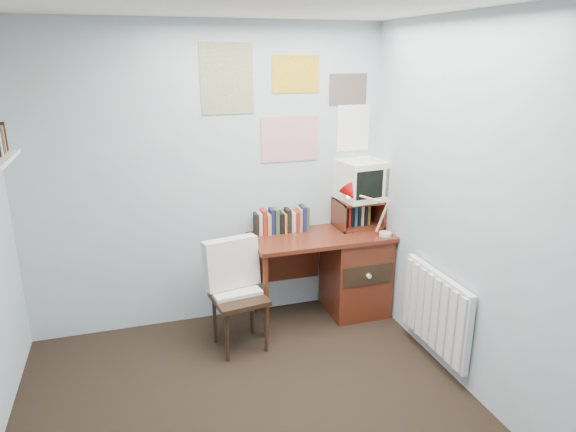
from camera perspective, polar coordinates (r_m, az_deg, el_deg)
name	(u,v)px	position (r m, az deg, el deg)	size (l,w,h in m)	color
back_wall	(209,179)	(4.29, -8.80, 4.05)	(3.00, 0.02, 2.50)	silver
right_wall	(506,227)	(3.33, 23.02, -1.13)	(0.02, 3.50, 2.50)	silver
desk	(349,269)	(4.62, 6.80, -5.90)	(1.20, 0.55, 0.76)	#5A2314
desk_chair	(239,299)	(4.05, -5.47, -9.15)	(0.43, 0.41, 0.84)	black
desk_lamp	(387,214)	(4.38, 10.90, 0.27)	(0.28, 0.24, 0.40)	#B40C0C
tv_riser	(358,213)	(4.60, 7.80, 0.31)	(0.40, 0.30, 0.25)	#5A2314
crt_tv	(363,178)	(4.55, 8.29, 4.19)	(0.40, 0.37, 0.38)	#EEE7C7
book_row	(288,219)	(4.45, 0.03, -0.34)	(0.60, 0.14, 0.22)	#5A2314
radiator	(436,311)	(4.02, 16.11, -10.07)	(0.09, 0.80, 0.60)	white
posters_back	(290,103)	(4.34, 0.21, 12.45)	(1.20, 0.01, 0.90)	white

